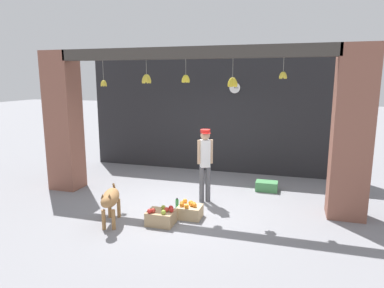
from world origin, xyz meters
TOP-DOWN VIEW (x-y plane):
  - ground_plane at (0.00, 0.00)m, footprint 60.00×60.00m
  - shop_back_wall at (0.00, 2.92)m, footprint 7.70×0.12m
  - shop_pillar_left at (-3.20, 0.30)m, footprint 0.70×0.60m
  - shop_pillar_right at (3.20, 0.30)m, footprint 0.70×0.60m
  - storefront_awning at (-0.00, 0.12)m, footprint 5.80×0.26m
  - dog at (-1.05, -1.36)m, footprint 0.52×1.04m
  - shopkeeper at (0.33, 0.31)m, footprint 0.31×0.30m
  - fruit_crate_oranges at (0.27, -0.65)m, footprint 0.45×0.39m
  - fruit_crate_apples at (-0.15, -1.09)m, footprint 0.50×0.40m
  - produce_box_green at (1.59, 1.45)m, footprint 0.52×0.33m
  - water_bottle at (-0.08, -0.38)m, footprint 0.07×0.07m
  - wall_clock at (0.52, 2.85)m, footprint 0.32×0.03m

SIDE VIEW (x-z plane):
  - ground_plane at x=0.00m, z-range 0.00..0.00m
  - produce_box_green at x=1.59m, z-range 0.00..0.23m
  - water_bottle at x=-0.08m, z-range -0.01..0.26m
  - fruit_crate_oranges at x=0.27m, z-range -0.02..0.30m
  - fruit_crate_apples at x=-0.15m, z-range -0.03..0.31m
  - dog at x=-1.05m, z-range 0.13..0.85m
  - shopkeeper at x=0.33m, z-range 0.14..1.76m
  - shop_back_wall at x=0.00m, z-range 0.00..3.32m
  - shop_pillar_left at x=-3.20m, z-range 0.00..3.32m
  - shop_pillar_right at x=3.20m, z-range 0.00..3.32m
  - wall_clock at x=0.52m, z-range 2.28..2.59m
  - storefront_awning at x=0.00m, z-range 2.75..3.58m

